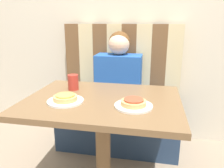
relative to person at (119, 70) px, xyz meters
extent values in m
cube|color=beige|center=(0.00, 0.29, 0.55)|extent=(7.00, 0.05, 2.60)
cube|color=navy|center=(0.00, 0.00, -0.52)|extent=(1.11, 0.47, 0.46)
cube|color=brown|center=(-0.49, 0.18, 0.05)|extent=(0.14, 0.09, 0.69)
cube|color=beige|center=(-0.35, 0.18, 0.05)|extent=(0.14, 0.09, 0.69)
cube|color=brown|center=(-0.21, 0.18, 0.05)|extent=(0.14, 0.09, 0.69)
cube|color=beige|center=(-0.07, 0.18, 0.05)|extent=(0.14, 0.09, 0.69)
cube|color=brown|center=(0.07, 0.18, 0.05)|extent=(0.14, 0.09, 0.69)
cube|color=beige|center=(0.21, 0.18, 0.05)|extent=(0.14, 0.09, 0.69)
cube|color=brown|center=(0.35, 0.18, 0.05)|extent=(0.14, 0.09, 0.69)
cube|color=beige|center=(0.49, 0.18, 0.05)|extent=(0.14, 0.09, 0.69)
cube|color=brown|center=(0.00, -0.63, -0.07)|extent=(0.97, 0.73, 0.03)
cylinder|color=brown|center=(0.00, -0.63, -0.42)|extent=(0.10, 0.10, 0.67)
cube|color=#2356B2|center=(0.00, 0.00, -0.08)|extent=(0.40, 0.23, 0.43)
sphere|color=beige|center=(0.00, 0.00, 0.23)|extent=(0.18, 0.18, 0.18)
sphere|color=brown|center=(0.00, 0.02, 0.25)|extent=(0.19, 0.19, 0.19)
cylinder|color=white|center=(-0.21, -0.73, -0.04)|extent=(0.22, 0.22, 0.01)
cylinder|color=white|center=(0.21, -0.73, -0.04)|extent=(0.22, 0.22, 0.01)
cylinder|color=tan|center=(-0.21, -0.73, -0.03)|extent=(0.15, 0.15, 0.03)
cylinder|color=gold|center=(-0.21, -0.73, -0.01)|extent=(0.11, 0.11, 0.01)
cylinder|color=tan|center=(0.21, -0.73, -0.03)|extent=(0.15, 0.15, 0.03)
cylinder|color=#AD472D|center=(0.21, -0.73, -0.01)|extent=(0.11, 0.11, 0.01)
cylinder|color=#B23328|center=(-0.25, -0.48, 0.00)|extent=(0.08, 0.08, 0.11)
camera|label=1|loc=(0.31, -1.90, 0.42)|focal=35.00mm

